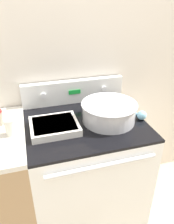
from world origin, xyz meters
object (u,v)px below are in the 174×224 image
at_px(casserole_dish, 54,126).
at_px(spice_jar_white_cap, 10,127).
at_px(mixing_bowl, 109,111).
at_px(ladle, 140,115).

bearing_deg(casserole_dish, spice_jar_white_cap, -179.06).
xyz_separation_m(mixing_bowl, ladle, (0.22, -0.03, -0.05)).
relative_size(mixing_bowl, ladle, 1.39).
height_order(mixing_bowl, casserole_dish, mixing_bowl).
bearing_deg(mixing_bowl, casserole_dish, -179.29).
bearing_deg(mixing_bowl, ladle, -7.76).
distance_m(mixing_bowl, ladle, 0.23).
xyz_separation_m(casserole_dish, ladle, (0.58, -0.03, 0.00)).
distance_m(casserole_dish, spice_jar_white_cap, 0.26).
xyz_separation_m(mixing_bowl, spice_jar_white_cap, (-0.62, -0.01, -0.01)).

